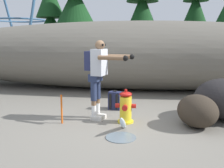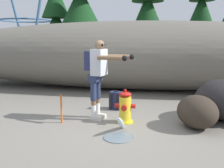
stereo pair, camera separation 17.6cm
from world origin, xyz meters
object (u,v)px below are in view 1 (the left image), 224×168
at_px(spare_backpack, 115,101).
at_px(survey_stake, 62,109).
at_px(fire_hydrant, 126,108).
at_px(boulder_large, 224,99).
at_px(boulder_small, 197,111).
at_px(utility_worker, 99,70).

xyz_separation_m(spare_backpack, survey_stake, (-0.93, -1.24, 0.08)).
xyz_separation_m(fire_hydrant, survey_stake, (-1.29, -0.25, -0.02)).
distance_m(boulder_large, boulder_small, 0.95).
relative_size(boulder_large, survey_stake, 2.13).
relative_size(utility_worker, boulder_small, 1.84).
bearing_deg(fire_hydrant, utility_worker, 167.56).
bearing_deg(survey_stake, spare_backpack, 53.09).
height_order(fire_hydrant, utility_worker, utility_worker).
height_order(fire_hydrant, survey_stake, fire_hydrant).
bearing_deg(boulder_large, boulder_small, -135.77).
relative_size(utility_worker, spare_backpack, 3.59).
height_order(boulder_large, boulder_small, boulder_large).
relative_size(fire_hydrant, boulder_large, 0.55).
relative_size(spare_backpack, boulder_large, 0.37).
relative_size(boulder_large, boulder_small, 1.39).
bearing_deg(utility_worker, boulder_small, 6.88).
bearing_deg(boulder_large, survey_stake, -165.75).
bearing_deg(spare_backpack, utility_worker, 177.75).
xyz_separation_m(boulder_large, boulder_small, (-0.67, -0.65, -0.12)).
relative_size(boulder_small, survey_stake, 1.53).
relative_size(utility_worker, survey_stake, 2.81).
xyz_separation_m(utility_worker, boulder_small, (2.00, -0.18, -0.75)).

